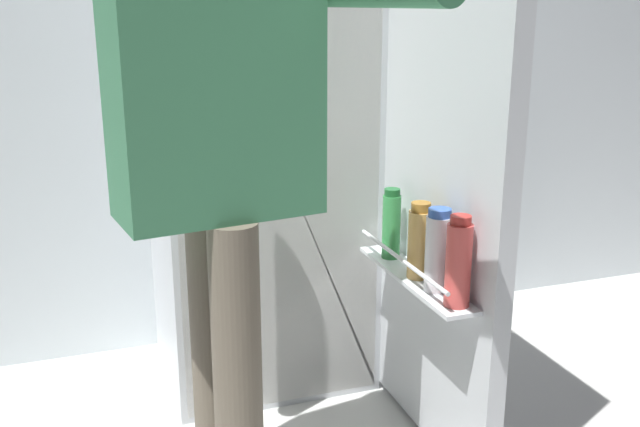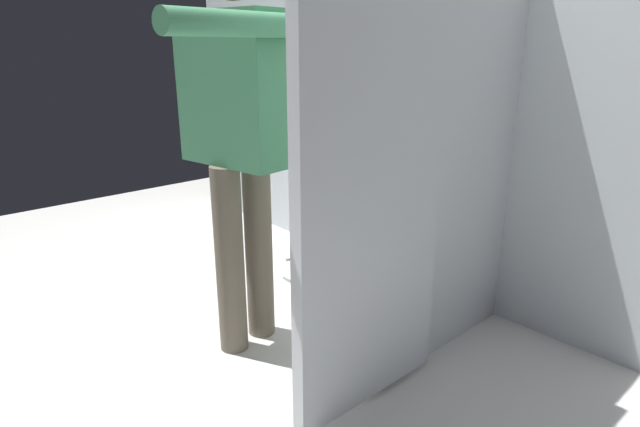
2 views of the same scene
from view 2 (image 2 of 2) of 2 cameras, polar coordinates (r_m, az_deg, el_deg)
ground_plane at (r=2.32m, az=-0.31°, el=-14.76°), size 6.05×6.05×0.00m
kitchen_wall at (r=2.65m, az=15.25°, el=18.15°), size 4.40×0.10×2.58m
refrigerator at (r=2.34m, az=9.37°, el=7.22°), size 0.74×1.27×1.66m
person at (r=2.09m, az=-8.77°, el=10.01°), size 0.63×0.73×1.62m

